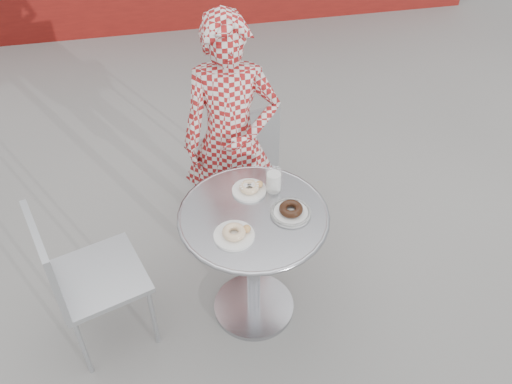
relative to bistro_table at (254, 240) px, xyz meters
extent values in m
plane|color=gray|center=(-0.01, -0.03, -0.58)|extent=(60.00, 60.00, 0.00)
cylinder|color=#B6B6BB|center=(0.00, 0.00, -0.56)|extent=(0.46, 0.46, 0.03)
cylinder|color=#B6B6BB|center=(0.00, 0.00, -0.20)|extent=(0.07, 0.07, 0.74)
cylinder|color=#B6B6BB|center=(0.00, 0.00, 0.18)|extent=(0.74, 0.74, 0.02)
torus|color=#B6B6BB|center=(0.00, 0.00, 0.18)|extent=(0.76, 0.76, 0.03)
cube|color=#B2B5BA|center=(0.05, 0.88, -0.13)|extent=(0.50, 0.50, 0.03)
cube|color=#B2B5BA|center=(0.09, 0.69, 0.10)|extent=(0.42, 0.12, 0.42)
cube|color=#B2B5BA|center=(-0.80, 0.00, -0.11)|extent=(0.56, 0.56, 0.03)
cube|color=#B2B5BA|center=(-1.00, -0.06, 0.13)|extent=(0.17, 0.43, 0.44)
imported|color=maroon|center=(-0.01, 0.62, 0.18)|extent=(0.60, 0.43, 1.53)
cylinder|color=white|center=(0.01, 0.17, 0.19)|extent=(0.18, 0.18, 0.01)
torus|color=tan|center=(0.01, 0.17, 0.22)|extent=(0.10, 0.10, 0.03)
sphere|color=#B77A3F|center=(0.07, 0.18, 0.22)|extent=(0.04, 0.04, 0.04)
cylinder|color=white|center=(-0.12, -0.13, 0.19)|extent=(0.20, 0.20, 0.01)
torus|color=tan|center=(-0.12, -0.13, 0.22)|extent=(0.11, 0.11, 0.04)
sphere|color=#B77A3F|center=(-0.05, -0.12, 0.22)|extent=(0.04, 0.04, 0.04)
cylinder|color=white|center=(0.18, -0.03, 0.19)|extent=(0.20, 0.20, 0.01)
torus|color=black|center=(0.18, -0.03, 0.22)|extent=(0.12, 0.12, 0.04)
torus|color=black|center=(0.18, -0.03, 0.20)|extent=(0.20, 0.20, 0.02)
cylinder|color=white|center=(0.14, 0.16, 0.24)|extent=(0.07, 0.07, 0.11)
cylinder|color=white|center=(0.14, 0.16, 0.25)|extent=(0.08, 0.08, 0.13)
camera|label=1|loc=(-0.37, -1.96, 2.17)|focal=40.00mm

